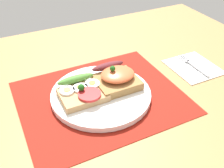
{
  "coord_description": "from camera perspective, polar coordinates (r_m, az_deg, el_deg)",
  "views": [
    {
      "loc": [
        -20.06,
        -47.02,
        41.37
      ],
      "look_at": [
        3.0,
        0.0,
        3.19
      ],
      "focal_mm": 42.83,
      "sensor_mm": 36.0,
      "label": 1
    }
  ],
  "objects": [
    {
      "name": "ground_plane",
      "position": [
        0.67,
        -2.32,
        -3.99
      ],
      "size": [
        120.0,
        90.0,
        3.2
      ],
      "primitive_type": "cube",
      "color": "#A37643"
    },
    {
      "name": "placemat",
      "position": [
        0.66,
        -2.35,
        -2.82
      ],
      "size": [
        38.93,
        32.23,
        0.3
      ],
      "primitive_type": "cube",
      "color": "maroon",
      "rests_on": "ground_plane"
    },
    {
      "name": "napkin",
      "position": [
        0.8,
        16.95,
        3.57
      ],
      "size": [
        12.56,
        13.61,
        0.6
      ],
      "primitive_type": "cube",
      "color": "white",
      "rests_on": "ground_plane"
    },
    {
      "name": "sandwich_egg_tomato",
      "position": [
        0.63,
        -6.44,
        -1.58
      ],
      "size": [
        10.54,
        10.09,
        3.85
      ],
      "color": "tan",
      "rests_on": "plate"
    },
    {
      "name": "fork",
      "position": [
        0.8,
        16.83,
        4.01
      ],
      "size": [
        1.62,
        12.64,
        0.32
      ],
      "color": "#B7B7BC",
      "rests_on": "napkin"
    },
    {
      "name": "sandwich_salmon",
      "position": [
        0.66,
        0.87,
        1.36
      ],
      "size": [
        10.33,
        10.69,
        5.64
      ],
      "color": "#9D7340",
      "rests_on": "plate"
    },
    {
      "name": "plate",
      "position": [
        0.65,
        -2.37,
        -2.24
      ],
      "size": [
        24.27,
        24.27,
        1.39
      ],
      "primitive_type": "cylinder",
      "color": "white",
      "rests_on": "placemat"
    }
  ]
}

